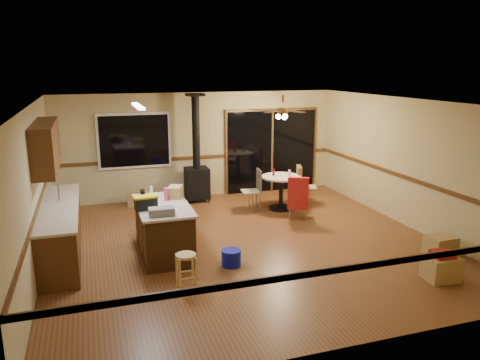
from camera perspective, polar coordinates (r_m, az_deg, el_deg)
name	(u,v)px	position (r m, az deg, el deg)	size (l,w,h in m)	color
floor	(245,244)	(8.78, 0.61, -7.76)	(7.00, 7.00, 0.00)	brown
ceiling	(245,103)	(8.20, 0.66, 9.42)	(7.00, 7.00, 0.00)	silver
wall_back	(200,145)	(11.70, -4.89, 4.24)	(7.00, 7.00, 0.00)	tan
wall_front	(347,244)	(5.34, 12.89, -7.63)	(7.00, 7.00, 0.00)	tan
wall_left	(34,191)	(8.02, -23.79, -1.28)	(7.00, 7.00, 0.00)	tan
wall_right	(409,163)	(10.05, 19.90, 1.91)	(7.00, 7.00, 0.00)	tan
chair_rail	(245,192)	(8.47, 0.63, -1.44)	(7.00, 7.00, 0.08)	#513114
window	(134,141)	(11.36, -12.75, 4.70)	(1.72, 0.10, 1.32)	black
sliding_door	(272,151)	(12.26, 3.88, 3.51)	(2.52, 0.10, 2.10)	black
lower_cabinets	(61,231)	(8.71, -20.98, -5.86)	(0.60, 3.00, 0.86)	#502E14
countertop	(59,206)	(8.58, -21.24, -3.02)	(0.64, 3.04, 0.04)	#C4B198
upper_cabinets	(46,146)	(8.57, -22.60, 3.84)	(0.35, 2.00, 0.80)	#502E14
kitchen_island	(164,229)	(8.29, -9.30, -5.92)	(0.88, 1.68, 0.90)	#331E0C
wood_stove	(197,172)	(11.33, -5.29, 0.98)	(0.55, 0.50, 2.52)	black
ceiling_fan	(283,113)	(10.45, 5.22, 8.15)	(0.24, 0.24, 0.55)	brown
fluorescent_strip	(138,106)	(8.11, -12.33, 8.78)	(0.10, 1.20, 0.04)	white
toolbox_grey	(161,212)	(7.55, -9.55, -3.82)	(0.40, 0.22, 0.13)	slate
toolbox_black	(146,204)	(7.90, -11.40, -2.84)	(0.36, 0.19, 0.20)	black
toolbox_yellow_lid	(146,197)	(7.87, -11.44, -2.04)	(0.40, 0.21, 0.03)	gold
box_on_island	(175,192)	(8.52, -7.91, -1.44)	(0.23, 0.31, 0.21)	#A58549
bottle_dark	(143,197)	(8.16, -11.77, -2.03)	(0.08, 0.08, 0.28)	black
bottle_pink	(166,194)	(8.34, -9.03, -1.75)	(0.07, 0.07, 0.23)	#D84C8C
bottle_white	(151,191)	(8.72, -10.75, -1.33)	(0.06, 0.06, 0.17)	white
bar_stool	(186,272)	(7.05, -6.56, -11.03)	(0.30, 0.30, 0.55)	tan
blue_bucket	(231,258)	(7.82, -1.07, -9.46)	(0.32, 0.32, 0.27)	#0B15A2
dining_table	(281,187)	(10.74, 5.03, -0.81)	(0.90, 0.90, 0.78)	black
glass_red	(274,172)	(10.69, 4.12, 0.95)	(0.06, 0.06, 0.16)	#590C14
glass_cream	(290,173)	(10.69, 6.06, 0.86)	(0.06, 0.06, 0.14)	beige
chair_left	(255,185)	(10.59, 1.88, -0.65)	(0.45, 0.44, 0.51)	tan
chair_near	(298,193)	(9.97, 7.10, -1.62)	(0.58, 0.60, 0.70)	tan
chair_right	(300,181)	(11.03, 7.34, -0.13)	(0.57, 0.55, 0.70)	tan
box_under_window	(139,198)	(11.30, -12.20, -2.13)	(0.47, 0.38, 0.38)	#A58549
box_corner_a	(441,268)	(7.95, 23.31, -9.83)	(0.49, 0.41, 0.37)	#A58549
box_corner_b	(440,246)	(8.88, 23.25, -7.40)	(0.45, 0.39, 0.37)	#A58549
box_small_red	(443,254)	(7.87, 23.47, -8.28)	(0.32, 0.27, 0.09)	maroon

